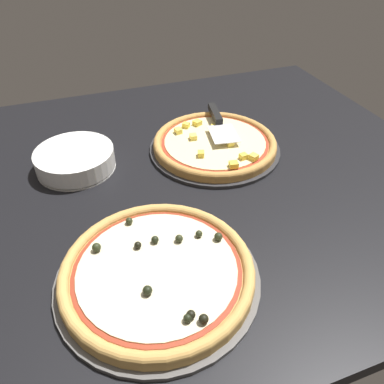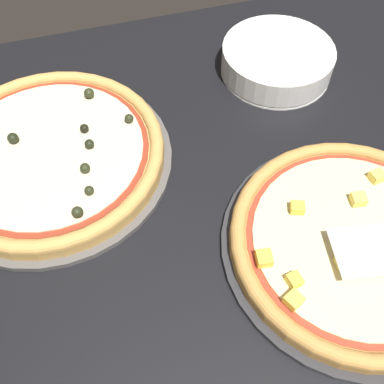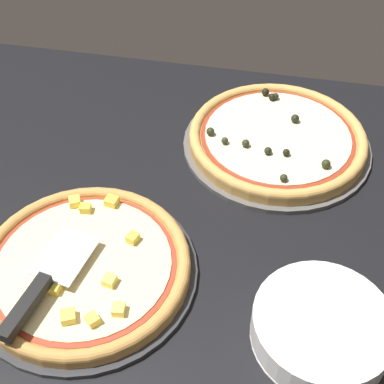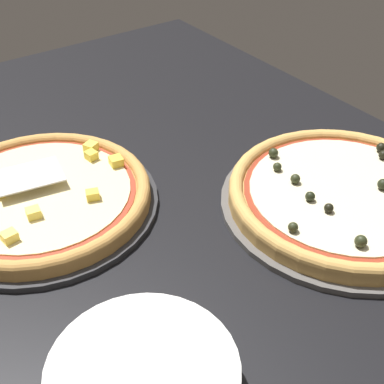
{
  "view_description": "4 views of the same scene",
  "coord_description": "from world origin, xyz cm",
  "px_view_note": "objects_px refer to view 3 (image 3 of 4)",
  "views": [
    {
      "loc": [
        36.83,
        78.36,
        59.56
      ],
      "look_at": [
        12.87,
        11.9,
        3.0
      ],
      "focal_mm": 35.0,
      "sensor_mm": 36.0,
      "label": 1
    },
    {
      "loc": [
        -24.53,
        22.85,
        59.21
      ],
      "look_at": [
        12.87,
        11.9,
        3.0
      ],
      "focal_mm": 42.0,
      "sensor_mm": 36.0,
      "label": 2
    },
    {
      "loc": [
        27.36,
        -58.17,
        74.67
      ],
      "look_at": [
        12.87,
        11.9,
        3.0
      ],
      "focal_mm": 50.0,
      "sensor_mm": 36.0,
      "label": 3
    },
    {
      "loc": [
        68.87,
        -27.95,
        55.21
      ],
      "look_at": [
        12.87,
        11.9,
        3.0
      ],
      "focal_mm": 50.0,
      "sensor_mm": 36.0,
      "label": 4
    }
  ],
  "objects_px": {
    "pizza_front": "(84,265)",
    "plate_stack": "(321,328)",
    "serving_spatula": "(37,292)",
    "pizza_back": "(277,137)"
  },
  "relations": [
    {
      "from": "pizza_front",
      "to": "plate_stack",
      "type": "height_order",
      "value": "plate_stack"
    },
    {
      "from": "pizza_front",
      "to": "plate_stack",
      "type": "relative_size",
      "value": 1.69
    },
    {
      "from": "serving_spatula",
      "to": "plate_stack",
      "type": "distance_m",
      "value": 0.44
    },
    {
      "from": "pizza_front",
      "to": "pizza_back",
      "type": "xyz_separation_m",
      "value": [
        0.29,
        0.4,
        0.0
      ]
    },
    {
      "from": "pizza_front",
      "to": "serving_spatula",
      "type": "bearing_deg",
      "value": -116.81
    },
    {
      "from": "serving_spatula",
      "to": "pizza_front",
      "type": "bearing_deg",
      "value": 63.19
    },
    {
      "from": "pizza_front",
      "to": "serving_spatula",
      "type": "xyz_separation_m",
      "value": [
        -0.04,
        -0.08,
        0.03
      ]
    },
    {
      "from": "pizza_front",
      "to": "pizza_back",
      "type": "bearing_deg",
      "value": 54.5
    },
    {
      "from": "pizza_front",
      "to": "serving_spatula",
      "type": "distance_m",
      "value": 0.1
    },
    {
      "from": "plate_stack",
      "to": "serving_spatula",
      "type": "bearing_deg",
      "value": -174.63
    }
  ]
}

